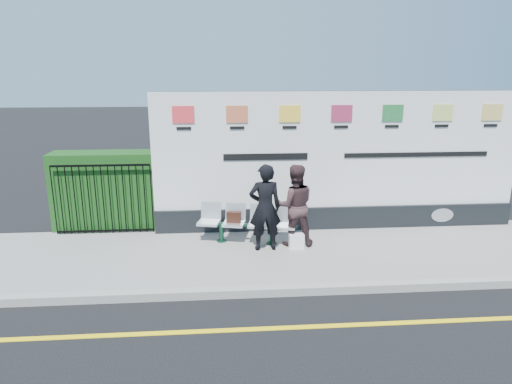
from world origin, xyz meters
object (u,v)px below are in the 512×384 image
Objects in this scene: bench at (246,233)px; woman_right at (294,205)px; billboard at (338,171)px; woman_left at (265,208)px.

woman_right reaches higher than bench.
woman_right is at bearing 1.43° from bench.
bench is at bearing -158.92° from billboard.
billboard is 2.46m from bench.
woman_left is (-1.72, -1.17, -0.44)m from billboard.
bench is (-2.06, -0.79, -1.09)m from billboard.
bench is at bearing -10.80° from woman_right.
woman_left is at bearing 18.23° from woman_right.
billboard reaches higher than woman_right.
woman_left is 0.64m from woman_right.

